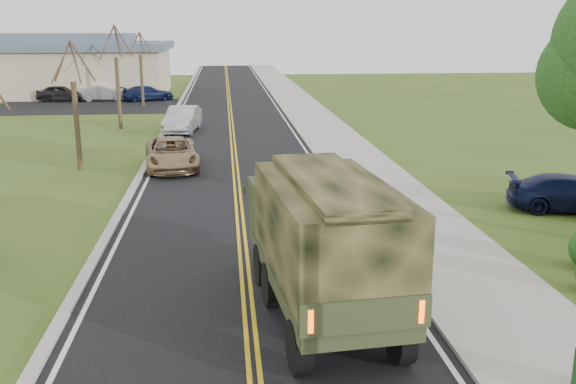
{
  "coord_description": "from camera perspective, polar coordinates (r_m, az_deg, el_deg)",
  "views": [
    {
      "loc": [
        -0.44,
        -7.2,
        6.34
      ],
      "look_at": [
        1.29,
        10.17,
        1.8
      ],
      "focal_mm": 40.0,
      "sensor_mm": 36.0,
      "label": 1
    }
  ],
  "objects": [
    {
      "name": "road",
      "position": [
        47.63,
        -5.15,
        6.87
      ],
      "size": [
        8.0,
        120.0,
        0.01
      ],
      "primitive_type": "cube",
      "color": "black",
      "rests_on": "ground"
    },
    {
      "name": "curb_right",
      "position": [
        47.84,
        -0.14,
        7.03
      ],
      "size": [
        0.3,
        120.0,
        0.12
      ],
      "primitive_type": "cube",
      "color": "#9E998E",
      "rests_on": "ground"
    },
    {
      "name": "sidewalk_right",
      "position": [
        48.04,
        1.96,
        7.04
      ],
      "size": [
        3.2,
        120.0,
        0.1
      ],
      "primitive_type": "cube",
      "color": "#9E998E",
      "rests_on": "ground"
    },
    {
      "name": "curb_left",
      "position": [
        47.76,
        -10.17,
        6.77
      ],
      "size": [
        0.3,
        120.0,
        0.1
      ],
      "primitive_type": "cube",
      "color": "#9E998E",
      "rests_on": "ground"
    },
    {
      "name": "bare_tree_b",
      "position": [
        30.18,
        -18.32,
        6.48
      ],
      "size": [
        1.83,
        2.14,
        5.73
      ],
      "color": "#38281C",
      "rests_on": "ground"
    },
    {
      "name": "bare_tree_c",
      "position": [
        41.87,
        -14.88,
        9.21
      ],
      "size": [
        2.04,
        2.39,
        6.42
      ],
      "color": "#38281C",
      "rests_on": "ground"
    },
    {
      "name": "bare_tree_d",
      "position": [
        53.74,
        -12.9,
        10.17
      ],
      "size": [
        1.88,
        2.2,
        5.91
      ],
      "color": "#38281C",
      "rests_on": "ground"
    },
    {
      "name": "commercial_building",
      "position": [
        65.16,
        -19.83,
        10.51
      ],
      "size": [
        25.5,
        21.5,
        5.65
      ],
      "color": "tan",
      "rests_on": "ground"
    },
    {
      "name": "military_truck",
      "position": [
        14.01,
        3.07,
        -3.83
      ],
      "size": [
        2.96,
        6.91,
        3.35
      ],
      "rotation": [
        0.0,
        0.0,
        0.1
      ],
      "color": "black",
      "rests_on": "ground"
    },
    {
      "name": "suv_champagne",
      "position": [
        29.73,
        -10.31,
        3.38
      ],
      "size": [
        2.86,
        5.21,
        1.38
      ],
      "primitive_type": "imported",
      "rotation": [
        0.0,
        0.0,
        0.12
      ],
      "color": "#9B7D57",
      "rests_on": "ground"
    },
    {
      "name": "sedan_silver",
      "position": [
        39.97,
        -9.36,
        6.38
      ],
      "size": [
        2.26,
        4.91,
        1.56
      ],
      "primitive_type": "imported",
      "rotation": [
        0.0,
        0.0,
        -0.13
      ],
      "color": "#B8B7BC",
      "rests_on": "ground"
    },
    {
      "name": "pickup_navy",
      "position": [
        24.57,
        23.95,
        -0.13
      ],
      "size": [
        4.69,
        2.86,
        1.27
      ],
      "primitive_type": "imported",
      "rotation": [
        0.0,
        0.0,
        1.31
      ],
      "color": "#0E1333",
      "rests_on": "ground"
    },
    {
      "name": "lot_car_dark",
      "position": [
        59.13,
        -19.46,
        8.29
      ],
      "size": [
        4.3,
        2.05,
        1.42
      ],
      "primitive_type": "imported",
      "rotation": [
        0.0,
        0.0,
        1.48
      ],
      "color": "black",
      "rests_on": "ground"
    },
    {
      "name": "lot_car_silver",
      "position": [
        58.4,
        -16.03,
        8.44
      ],
      "size": [
        4.18,
        1.67,
        1.35
      ],
      "primitive_type": "imported",
      "rotation": [
        0.0,
        0.0,
        1.63
      ],
      "color": "#A2A2A7",
      "rests_on": "ground"
    },
    {
      "name": "lot_car_navy",
      "position": [
        57.69,
        -12.36,
        8.57
      ],
      "size": [
        4.81,
        3.29,
        1.29
      ],
      "primitive_type": "imported",
      "rotation": [
        0.0,
        0.0,
        1.94
      ],
      "color": "#10193C",
      "rests_on": "ground"
    }
  ]
}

